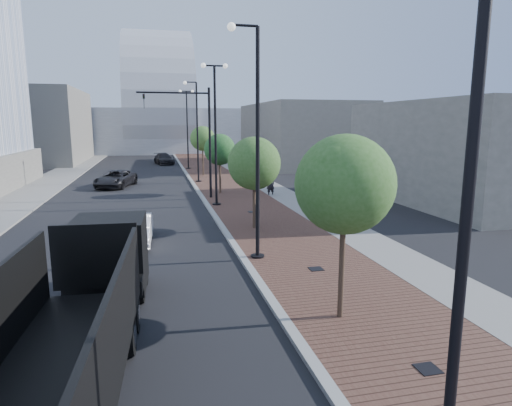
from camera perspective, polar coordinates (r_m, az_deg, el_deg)
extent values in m
cube|color=#4C2D23|center=(47.72, -4.71, 3.76)|extent=(7.00, 140.00, 0.12)
cube|color=slate|center=(48.18, -1.53, 3.87)|extent=(2.40, 140.00, 0.13)
cube|color=gray|center=(47.34, -8.92, 3.63)|extent=(0.30, 140.00, 0.14)
cube|color=slate|center=(48.18, -24.54, 2.92)|extent=(4.00, 140.00, 0.12)
cube|color=black|center=(14.79, -18.38, -6.19)|extent=(2.28, 2.36, 2.26)
cube|color=black|center=(16.43, -17.51, -7.18)|extent=(2.10, 0.54, 1.13)
cube|color=black|center=(13.56, -19.13, -10.27)|extent=(2.20, 0.80, 0.43)
cube|color=black|center=(8.55, -25.23, -20.96)|extent=(2.58, 8.09, 0.10)
cube|color=black|center=(7.92, -17.84, -15.89)|extent=(0.51, 7.98, 1.74)
cube|color=black|center=(12.28, -20.15, -6.51)|extent=(2.17, 0.21, 1.74)
cylinder|color=black|center=(14.71, -22.06, -10.63)|extent=(0.31, 0.97, 0.95)
cylinder|color=silver|center=(14.71, -22.06, -10.63)|extent=(0.32, 0.54, 0.52)
cylinder|color=black|center=(14.43, -14.85, -10.60)|extent=(0.31, 0.97, 0.95)
cylinder|color=silver|center=(14.43, -14.85, -10.60)|extent=(0.32, 0.54, 0.52)
cylinder|color=black|center=(16.18, -20.91, -8.63)|extent=(0.31, 0.97, 0.95)
cylinder|color=silver|center=(16.18, -20.91, -8.63)|extent=(0.32, 0.54, 0.52)
cylinder|color=black|center=(15.94, -14.40, -8.55)|extent=(0.31, 0.97, 0.95)
cylinder|color=silver|center=(15.94, -14.40, -8.55)|extent=(0.32, 0.54, 0.52)
cylinder|color=black|center=(11.85, -25.28, -16.08)|extent=(0.31, 0.97, 0.95)
cylinder|color=silver|center=(11.85, -25.28, -16.08)|extent=(0.32, 0.54, 0.52)
cylinder|color=black|center=(11.51, -16.13, -16.27)|extent=(0.31, 0.97, 0.95)
cylinder|color=silver|center=(11.51, -16.13, -16.27)|extent=(0.32, 0.54, 0.52)
cylinder|color=black|center=(12.91, -23.89, -13.76)|extent=(0.31, 0.97, 0.95)
cylinder|color=silver|center=(12.91, -23.89, -13.76)|extent=(0.32, 0.54, 0.52)
cylinder|color=black|center=(12.59, -15.57, -13.84)|extent=(0.31, 0.97, 0.95)
cylinder|color=silver|center=(12.59, -15.57, -13.84)|extent=(0.32, 0.54, 0.52)
imported|color=white|center=(21.20, -15.31, -3.36)|extent=(1.55, 4.02, 1.31)
imported|color=black|center=(40.15, -17.76, 3.01)|extent=(3.80, 5.72, 1.46)
imported|color=black|center=(60.69, -11.86, 5.63)|extent=(2.92, 5.27, 1.45)
imported|color=black|center=(33.43, 1.88, 2.47)|extent=(0.77, 0.59, 1.89)
cylinder|color=black|center=(6.39, 25.83, 0.82)|extent=(0.16, 0.16, 9.00)
cylinder|color=black|center=(18.20, 0.20, -7.06)|extent=(0.56, 0.56, 0.20)
cylinder|color=black|center=(17.39, 0.21, 7.29)|extent=(0.16, 0.16, 9.00)
cylinder|color=black|center=(17.61, -1.49, 22.05)|extent=(1.00, 0.10, 0.10)
sphere|color=silver|center=(17.51, -3.21, 21.88)|extent=(0.32, 0.32, 0.32)
cylinder|color=black|center=(29.68, -5.14, -0.23)|extent=(0.56, 0.56, 0.20)
cylinder|color=black|center=(29.18, -5.28, 8.52)|extent=(0.16, 0.16, 9.00)
cylinder|color=black|center=(29.38, -5.43, 17.32)|extent=(1.40, 0.10, 0.10)
sphere|color=silver|center=(29.30, -6.86, 17.32)|extent=(0.32, 0.32, 0.32)
sphere|color=silver|center=(29.49, -4.02, 17.32)|extent=(0.32, 0.32, 0.32)
cylinder|color=black|center=(41.45, -7.46, 2.76)|extent=(0.56, 0.56, 0.20)
cylinder|color=black|center=(41.10, -7.61, 9.02)|extent=(0.16, 0.16, 9.00)
cylinder|color=black|center=(41.20, -8.49, 15.26)|extent=(1.00, 0.10, 0.10)
sphere|color=silver|center=(41.15, -9.20, 15.15)|extent=(0.32, 0.32, 0.32)
cylinder|color=black|center=(53.33, -8.76, 4.42)|extent=(0.56, 0.56, 0.20)
cylinder|color=black|center=(53.05, -8.90, 9.28)|extent=(0.16, 0.16, 9.00)
cylinder|color=black|center=(53.16, -9.04, 14.13)|extent=(1.40, 0.10, 0.10)
sphere|color=silver|center=(53.12, -9.81, 14.12)|extent=(0.32, 0.32, 0.32)
sphere|color=silver|center=(53.22, -8.26, 14.15)|extent=(0.32, 0.32, 0.32)
cylinder|color=black|center=(32.18, -6.00, 7.58)|extent=(0.18, 0.18, 8.00)
cylinder|color=black|center=(31.99, -10.71, 13.89)|extent=(5.00, 0.12, 0.12)
imported|color=black|center=(31.93, -14.35, 12.68)|extent=(0.16, 0.20, 1.00)
cylinder|color=#382619|center=(12.56, 11.10, -7.11)|extent=(0.16, 0.16, 3.66)
sphere|color=#315D20|center=(12.10, 11.44, 2.39)|extent=(2.72, 2.72, 2.72)
sphere|color=#315D20|center=(12.57, 12.50, 1.44)|extent=(1.90, 1.90, 1.90)
sphere|color=#315D20|center=(11.66, 10.77, 3.93)|extent=(1.63, 1.63, 1.63)
cylinder|color=#382619|center=(22.80, -0.24, 0.49)|extent=(0.16, 0.16, 3.27)
sphere|color=#30581E|center=(22.55, -0.24, 5.17)|extent=(2.73, 2.73, 2.73)
sphere|color=#30581E|center=(22.96, 0.57, 4.68)|extent=(1.91, 1.91, 1.91)
sphere|color=#30581E|center=(22.17, -0.83, 5.92)|extent=(1.64, 1.64, 1.64)
cylinder|color=#382619|center=(34.49, -4.70, 3.84)|extent=(0.16, 0.16, 3.27)
sphere|color=#1A4D1A|center=(34.32, -4.74, 6.94)|extent=(2.43, 2.43, 2.43)
sphere|color=#1A4D1A|center=(34.69, -4.15, 6.60)|extent=(1.70, 1.70, 1.70)
sphere|color=#1A4D1A|center=(33.97, -5.18, 7.45)|extent=(1.46, 1.46, 1.46)
cylinder|color=#382619|center=(46.32, -6.90, 5.73)|extent=(0.16, 0.16, 3.67)
sphere|color=#366121|center=(46.19, -6.96, 8.32)|extent=(2.57, 2.57, 2.57)
sphere|color=#366121|center=(46.55, -6.50, 8.02)|extent=(1.80, 1.80, 1.80)
sphere|color=#366121|center=(45.85, -7.30, 8.75)|extent=(1.54, 1.54, 1.54)
cube|color=#A0A3A9|center=(91.92, -12.39, 9.21)|extent=(50.00, 28.00, 8.00)
cube|color=slate|center=(68.93, -27.39, 8.81)|extent=(14.00, 20.00, 10.00)
cube|color=#64615A|center=(60.13, 5.79, 8.88)|extent=(12.00, 22.00, 8.00)
cube|color=#5D5B54|center=(34.43, 25.50, 5.98)|extent=(10.00, 16.00, 7.00)
cube|color=black|center=(11.20, 21.41, -19.40)|extent=(0.50, 0.50, 0.02)
cube|color=black|center=(16.88, 7.81, -8.47)|extent=(0.50, 0.50, 0.02)
cube|color=black|center=(27.09, -0.47, -1.16)|extent=(0.50, 0.50, 0.02)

